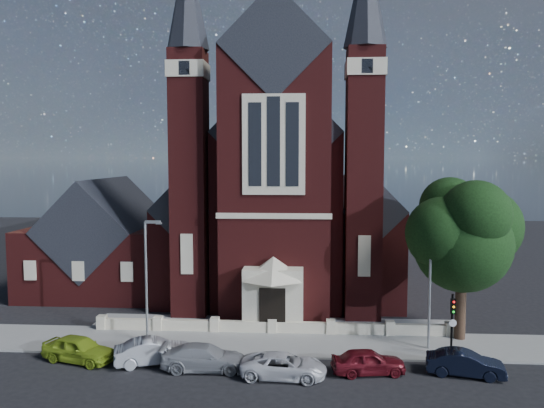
# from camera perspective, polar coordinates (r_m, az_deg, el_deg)

# --- Properties ---
(ground) EXTENTS (120.00, 120.00, 0.00)m
(ground) POSITION_cam_1_polar(r_m,az_deg,el_deg) (45.67, 0.71, -10.35)
(ground) COLOR black
(ground) RESTS_ON ground
(pavement_strip) EXTENTS (60.00, 5.00, 0.12)m
(pavement_strip) POSITION_cam_1_polar(r_m,az_deg,el_deg) (35.67, -0.17, -14.81)
(pavement_strip) COLOR gray
(pavement_strip) RESTS_ON ground
(forecourt_paving) EXTENTS (26.00, 3.00, 0.14)m
(forecourt_paving) POSITION_cam_1_polar(r_m,az_deg,el_deg) (39.45, 0.22, -12.84)
(forecourt_paving) COLOR gray
(forecourt_paving) RESTS_ON ground
(forecourt_wall) EXTENTS (24.00, 0.40, 0.90)m
(forecourt_wall) POSITION_cam_1_polar(r_m,az_deg,el_deg) (37.55, 0.04, -13.78)
(forecourt_wall) COLOR #C3B49B
(forecourt_wall) RESTS_ON ground
(church) EXTENTS (20.01, 34.90, 29.20)m
(church) POSITION_cam_1_polar(r_m,az_deg,el_deg) (52.13, 1.16, 0.70)
(church) COLOR #4B1414
(church) RESTS_ON ground
(parish_hall) EXTENTS (12.00, 12.20, 10.24)m
(parish_hall) POSITION_cam_1_polar(r_m,az_deg,el_deg) (51.03, -17.41, -4.34)
(parish_hall) COLOR #4B1414
(parish_hall) RESTS_ON ground
(street_tree) EXTENTS (6.40, 6.60, 10.70)m
(street_tree) POSITION_cam_1_polar(r_m,az_deg,el_deg) (36.58, 20.10, -3.36)
(street_tree) COLOR black
(street_tree) RESTS_ON ground
(street_lamp_left) EXTENTS (1.16, 0.22, 8.09)m
(street_lamp_left) POSITION_cam_1_polar(r_m,az_deg,el_deg) (35.31, -13.25, -7.38)
(street_lamp_left) COLOR gray
(street_lamp_left) RESTS_ON ground
(street_lamp_right) EXTENTS (1.16, 0.22, 8.09)m
(street_lamp_right) POSITION_cam_1_polar(r_m,az_deg,el_deg) (34.73, 16.78, -7.66)
(street_lamp_right) COLOR gray
(street_lamp_right) RESTS_ON ground
(traffic_signal) EXTENTS (0.28, 0.42, 4.00)m
(traffic_signal) POSITION_cam_1_polar(r_m,az_deg,el_deg) (33.97, 18.83, -11.51)
(traffic_signal) COLOR black
(traffic_signal) RESTS_ON ground
(car_lime_van) EXTENTS (4.82, 3.02, 1.53)m
(car_lime_van) POSITION_cam_1_polar(r_m,az_deg,el_deg) (34.57, -20.07, -14.42)
(car_lime_van) COLOR #89A921
(car_lime_van) RESTS_ON ground
(car_silver_a) EXTENTS (4.81, 3.03, 1.50)m
(car_silver_a) POSITION_cam_1_polar(r_m,az_deg,el_deg) (33.01, -12.59, -15.21)
(car_silver_a) COLOR #9EA1A5
(car_silver_a) RESTS_ON ground
(car_silver_b) EXTENTS (5.01, 2.12, 1.44)m
(car_silver_b) POSITION_cam_1_polar(r_m,az_deg,el_deg) (31.68, -7.26, -16.06)
(car_silver_b) COLOR #939599
(car_silver_b) RESTS_ON ground
(car_white_suv) EXTENTS (4.87, 2.47, 1.32)m
(car_white_suv) POSITION_cam_1_polar(r_m,az_deg,el_deg) (30.49, 1.26, -17.00)
(car_white_suv) COLOR silver
(car_white_suv) RESTS_ON ground
(car_dark_red) EXTENTS (4.30, 2.20, 1.40)m
(car_dark_red) POSITION_cam_1_polar(r_m,az_deg,el_deg) (31.41, 10.30, -16.33)
(car_dark_red) COLOR #5C0F18
(car_dark_red) RESTS_ON ground
(car_navy) EXTENTS (4.42, 2.29, 1.39)m
(car_navy) POSITION_cam_1_polar(r_m,az_deg,el_deg) (32.51, 20.07, -15.82)
(car_navy) COLOR black
(car_navy) RESTS_ON ground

